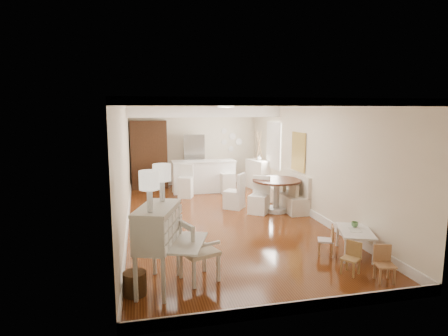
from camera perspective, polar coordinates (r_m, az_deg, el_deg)
name	(u,v)px	position (r m, az deg, el deg)	size (l,w,h in m)	color
room	(220,137)	(9.28, -0.63, 4.69)	(9.00, 9.04, 2.82)	brown
secretary_bureau	(158,247)	(5.76, -10.04, -11.84)	(0.99, 1.01, 1.27)	beige
gustavian_armchair	(199,250)	(5.99, -3.81, -12.40)	(0.56, 0.56, 0.97)	beige
wicker_basket	(135,283)	(5.81, -13.43, -16.72)	(0.34, 0.34, 0.34)	#4C3017
kids_table	(355,242)	(7.44, 19.29, -10.65)	(0.57, 0.94, 0.47)	white
kids_chair_a	(351,258)	(6.58, 18.73, -12.88)	(0.26, 0.26, 0.54)	#AE864F
kids_chair_b	(326,240)	(7.27, 15.22, -10.51)	(0.27, 0.27, 0.57)	tan
kids_chair_c	(385,264)	(6.49, 23.31, -13.32)	(0.28, 0.28, 0.57)	#A8754C
banquette	(289,191)	(10.25, 9.91, -3.48)	(0.52, 1.60, 0.98)	silver
dining_table	(276,196)	(9.91, 8.00, -4.20)	(1.26, 1.26, 0.86)	#482317
slip_chair_near	(259,195)	(9.71, 5.35, -4.14)	(0.45, 0.47, 0.96)	white
slip_chair_far	(234,191)	(10.16, 1.54, -3.50)	(0.46, 0.48, 0.96)	white
breakfast_counter	(204,176)	(12.18, -3.11, -1.28)	(2.05, 0.65, 1.03)	white
bar_stool_left	(186,181)	(11.45, -5.88, -2.03)	(0.40, 0.40, 1.01)	white
bar_stool_right	(227,177)	(11.95, 0.50, -1.41)	(0.42, 0.42, 1.05)	silver
pantry_cabinet	(149,155)	(12.99, -11.37, 2.03)	(1.20, 0.60, 2.30)	#381E11
fridge	(204,160)	(13.18, -3.04, 1.19)	(0.75, 0.65, 1.80)	silver
sideboard	(259,174)	(12.71, 5.30, -0.99)	(0.46, 1.03, 0.98)	white
pencil_cup	(355,224)	(7.54, 19.30, -8.11)	(0.13, 0.13, 0.10)	#5E9657
branch_vase	(259,158)	(12.66, 5.39, 1.59)	(0.16, 0.16, 0.17)	white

